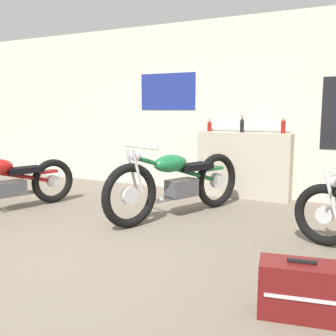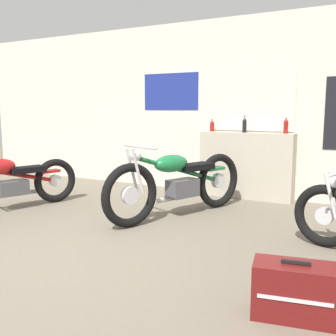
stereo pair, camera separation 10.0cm
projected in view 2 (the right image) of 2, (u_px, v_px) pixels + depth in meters
ground_plane at (46, 264)px, 3.53m from camera, size 24.00×24.00×0.00m
wall_back at (208, 108)px, 6.49m from camera, size 10.00×0.07×2.80m
sill_counter at (246, 165)px, 6.12m from camera, size 1.45×0.28×1.02m
bottle_leftmost at (212, 126)px, 6.31m from camera, size 0.07×0.07×0.19m
bottle_left_center at (244, 125)px, 6.00m from camera, size 0.06×0.06×0.25m
bottle_center at (286, 126)px, 5.75m from camera, size 0.07×0.07×0.25m
motorcycle_red at (7, 182)px, 5.36m from camera, size 0.88×2.00×0.81m
motorcycle_green at (178, 182)px, 5.06m from camera, size 1.00×2.13×0.96m
hard_case_darkred at (294, 291)px, 2.61m from camera, size 0.59×0.37×0.40m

